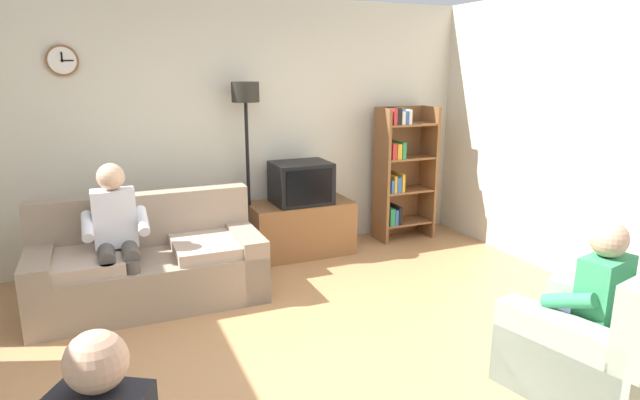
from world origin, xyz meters
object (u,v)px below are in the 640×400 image
object	(u,v)px
tv_stand	(301,228)
armchair_near_bookshelf	(595,349)
tv	(301,183)
floor_lamp	(246,122)
couch	(149,266)
bookshelf	(400,171)
person_in_right_armchair	(587,298)
person_on_couch	(116,231)

from	to	relation	value
tv_stand	armchair_near_bookshelf	distance (m)	3.21
armchair_near_bookshelf	tv	bearing A→B (deg)	103.63
floor_lamp	armchair_near_bookshelf	xyz separation A→B (m)	(1.29, -3.22, -1.16)
tv_stand	armchair_near_bookshelf	xyz separation A→B (m)	(0.75, -3.12, 0.00)
tv	tv_stand	bearing A→B (deg)	90.00
floor_lamp	couch	bearing A→B (deg)	-147.02
bookshelf	person_in_right_armchair	xyz separation A→B (m)	(-0.56, -3.10, -0.21)
bookshelf	armchair_near_bookshelf	size ratio (longest dim) A/B	1.49
armchair_near_bookshelf	person_on_couch	world-z (taller)	person_on_couch
couch	floor_lamp	world-z (taller)	floor_lamp
bookshelf	person_on_couch	xyz separation A→B (m)	(-3.17, -0.80, -0.12)
couch	tv_stand	world-z (taller)	couch
person_in_right_armchair	couch	bearing A→B (deg)	134.56
person_on_couch	person_in_right_armchair	distance (m)	3.49
tv	armchair_near_bookshelf	xyz separation A→B (m)	(0.75, -3.09, -0.51)
armchair_near_bookshelf	person_on_couch	size ratio (longest dim) A/B	0.84
floor_lamp	tv_stand	bearing A→B (deg)	-10.34
bookshelf	floor_lamp	bearing A→B (deg)	179.19
couch	tv_stand	xyz separation A→B (m)	(1.65, 0.62, -0.02)
armchair_near_bookshelf	person_in_right_armchair	bearing A→B (deg)	103.53
person_in_right_armchair	armchair_near_bookshelf	bearing A→B (deg)	-76.47
tv_stand	person_on_couch	xyz separation A→B (m)	(-1.89, -0.73, 0.41)
person_on_couch	tv_stand	bearing A→B (deg)	21.07
floor_lamp	person_in_right_armchair	bearing A→B (deg)	-67.89
couch	floor_lamp	xyz separation A→B (m)	(1.11, 0.72, 1.14)
couch	tv	bearing A→B (deg)	19.81
bookshelf	armchair_near_bookshelf	distance (m)	3.28
tv	couch	bearing A→B (deg)	-160.19
floor_lamp	armchair_near_bookshelf	distance (m)	3.66
bookshelf	floor_lamp	world-z (taller)	floor_lamp
tv_stand	person_on_couch	bearing A→B (deg)	-158.93
tv	bookshelf	world-z (taller)	bookshelf
bookshelf	person_in_right_armchair	world-z (taller)	bookshelf
couch	person_in_right_armchair	world-z (taller)	person_in_right_armchair
tv	bookshelf	distance (m)	1.29
armchair_near_bookshelf	person_on_couch	xyz separation A→B (m)	(-2.64, 2.39, 0.41)
person_on_couch	person_in_right_armchair	xyz separation A→B (m)	(2.62, -2.30, -0.09)
tv_stand	person_in_right_armchair	xyz separation A→B (m)	(0.73, -3.03, 0.32)
person_on_couch	person_in_right_armchair	size ratio (longest dim) A/B	1.11
tv_stand	person_in_right_armchair	size ratio (longest dim) A/B	0.98
person_on_couch	couch	bearing A→B (deg)	24.47
tv_stand	tv	bearing A→B (deg)	-90.00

